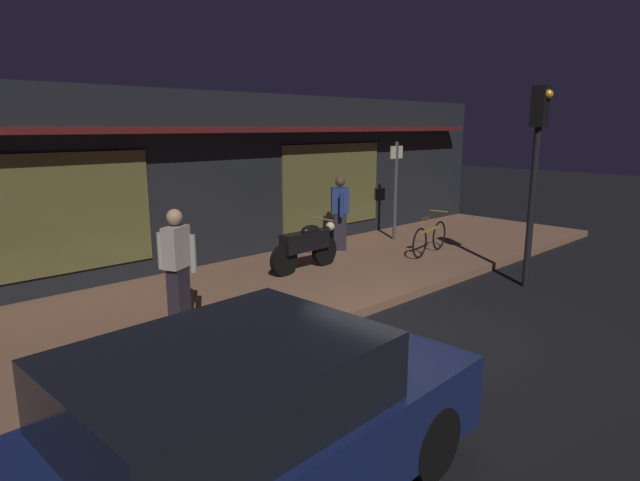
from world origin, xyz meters
TOP-DOWN VIEW (x-y plane):
  - ground_plane at (0.00, 0.00)m, footprint 60.00×60.00m
  - sidewalk_slab at (0.00, 3.00)m, footprint 18.00×4.00m
  - storefront_building at (0.00, 6.39)m, footprint 18.00×3.30m
  - motorcycle at (0.78, 3.30)m, footprint 1.70×0.55m
  - bicycle_parked at (3.66, 2.42)m, footprint 1.64×0.45m
  - person_photographer at (-2.52, 2.30)m, footprint 0.44×0.59m
  - person_bystander at (2.49, 4.05)m, footprint 0.45×0.53m
  - sign_post at (4.31, 3.92)m, footprint 0.44×0.09m
  - traffic_light_pole at (3.32, 0.03)m, footprint 0.24×0.33m
  - parked_car_near at (-4.00, -1.23)m, footprint 4.18×1.96m

SIDE VIEW (x-z plane):
  - ground_plane at x=0.00m, z-range 0.00..0.00m
  - sidewalk_slab at x=0.00m, z-range 0.00..0.15m
  - bicycle_parked at x=3.66m, z-range 0.05..0.96m
  - motorcycle at x=0.78m, z-range 0.16..1.13m
  - parked_car_near at x=-4.00m, z-range -0.01..1.41m
  - person_photographer at x=-2.52m, z-range 0.19..1.86m
  - person_bystander at x=2.49m, z-range 0.19..1.86m
  - sign_post at x=4.31m, z-range 0.31..2.71m
  - storefront_building at x=0.00m, z-range 0.00..3.60m
  - traffic_light_pole at x=3.32m, z-range 0.68..4.28m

